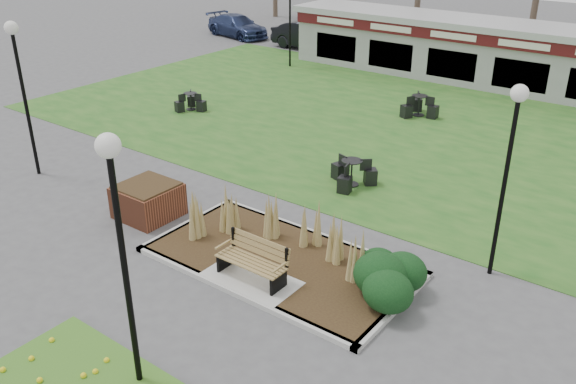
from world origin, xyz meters
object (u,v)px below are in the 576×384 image
Objects in this scene: brick_planter at (148,200)px; car_blue at (237,26)px; lamp_post_near_right at (512,141)px; bistro_set_b at (419,109)px; car_silver at (337,19)px; car_black at (310,36)px; food_pavilion at (532,58)px; lamp_post_mid_left at (18,66)px; lamp_post_near_left at (117,211)px; lamp_post_far_left at (290,4)px; park_bench at (254,259)px; bistro_set_c at (351,177)px; bistro_set_a at (191,104)px.

brick_planter is 25.00m from car_blue.
lamp_post_near_right is 12.06m from bistro_set_b.
car_black is at bearing -169.19° from car_silver.
food_pavilion is at bearing 104.57° from lamp_post_near_right.
food_pavilion is 5.14× the size of lamp_post_mid_left.
lamp_post_near_left is at bearing -42.98° from brick_planter.
lamp_post_far_left is at bearing 113.88° from brick_planter.
bistro_set_b is at bearing -144.41° from car_silver.
bistro_set_b is at bearing -20.94° from lamp_post_far_left.
lamp_post_mid_left reaches higher than car_black.
brick_planter is 28.06m from car_silver.
lamp_post_far_left is at bearing 159.06° from bistro_set_b.
bistro_set_b is (-2.35, 13.25, -0.29)m from park_bench.
car_blue is (-14.54, 20.33, 0.21)m from brick_planter.
lamp_post_near_left is at bearing -88.95° from food_pavilion.
bistro_set_b is at bearing 100.04° from park_bench.
lamp_post_far_left is at bearing 124.43° from park_bench.
car_black is 1.03× the size of car_blue.
food_pavilion reaches higher than bistro_set_b.
car_blue is at bearing 149.84° from lamp_post_far_left.
car_black is (-8.57, 20.00, 0.32)m from brick_planter.
lamp_post_near_left reaches higher than lamp_post_near_right.
car_blue reaches higher than bistro_set_c.
lamp_post_far_left is 4.90m from car_black.
lamp_post_near_left reaches higher than car_silver.
lamp_post_far_left is 1.03× the size of car_silver.
lamp_post_near_left is 17.52m from bistro_set_b.
park_bench is 1.09× the size of bistro_set_b.
car_blue is (-23.14, 17.51, -2.61)m from lamp_post_near_right.
lamp_post_far_left is at bearing -108.91° from car_blue.
lamp_post_near_right is 30.17m from car_silver.
car_silver is at bearing 104.09° from bistro_set_a.
car_black is at bearing 144.78° from bistro_set_b.
lamp_post_near_right is at bearing 12.33° from lamp_post_mid_left.
park_bench is at bearing 96.53° from lamp_post_near_left.
car_black is (-13.40, 24.50, -2.68)m from lamp_post_near_left.
food_pavilion is at bearing 76.94° from brick_planter.
car_black reaches higher than bistro_set_a.
lamp_post_mid_left is (-9.90, 4.34, 0.01)m from lamp_post_near_left.
lamp_post_near_left reaches higher than brick_planter.
bistro_set_a is at bearing -147.79° from bistro_set_b.
food_pavilion is 16.54m from car_silver.
lamp_post_near_right reaches higher than bistro_set_c.
car_blue reaches higher than bistro_set_b.
lamp_post_near_left reaches higher than car_black.
park_bench is 9.92m from lamp_post_mid_left.
bistro_set_a is 9.62m from bistro_set_c.
bistro_set_b is 0.37× the size of car_silver.
food_pavilion is at bearing 90.00° from park_bench.
food_pavilion reaches higher than brick_planter.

